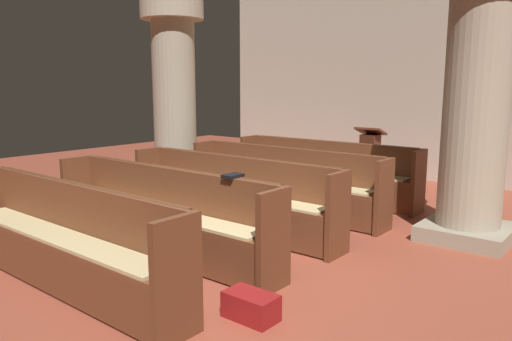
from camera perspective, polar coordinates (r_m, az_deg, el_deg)
ground_plane at (r=4.74m, az=-3.48°, el=-12.42°), size 19.20×19.20×0.00m
back_wall at (r=9.78m, az=21.75°, el=11.84°), size 10.00×0.16×4.50m
pew_row_0 at (r=7.86m, az=7.96°, el=0.20°), size 3.12×0.46×0.92m
pew_row_1 at (r=6.94m, az=3.17°, el=-1.00°), size 3.12×0.46×0.92m
pew_row_2 at (r=6.09m, az=-3.01°, el=-2.54°), size 3.12×0.47×0.92m
pew_row_3 at (r=5.33m, az=-11.10°, el=-4.50°), size 3.12×0.46×0.92m
pew_row_4 at (r=4.72m, az=-21.61°, el=-6.89°), size 3.12×0.46×0.92m
pillar_aisle_side at (r=6.11m, az=24.30°, el=7.67°), size 1.04×1.04×3.17m
pillar_far_side at (r=8.49m, az=-9.50°, el=8.77°), size 1.04×1.04×3.17m
lectern at (r=8.87m, az=13.05°, el=0.90°), size 0.48×0.45×1.08m
hymn_book at (r=4.75m, az=-2.72°, el=-0.61°), size 0.13×0.21×0.03m
kneeler_box_red at (r=3.95m, az=-0.60°, el=-15.49°), size 0.42×0.25×0.21m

